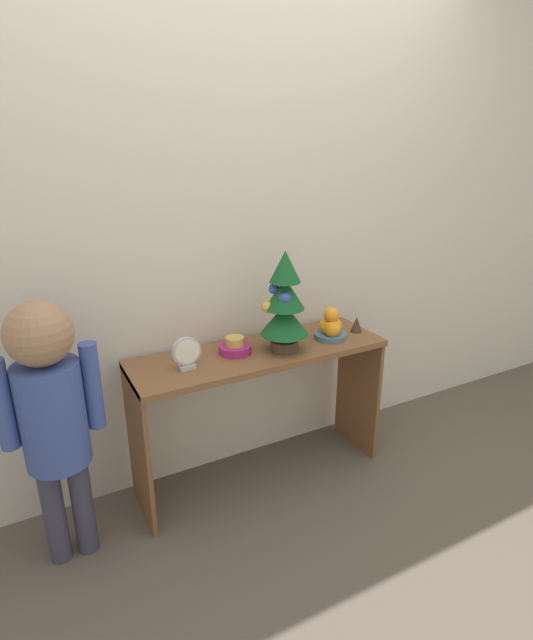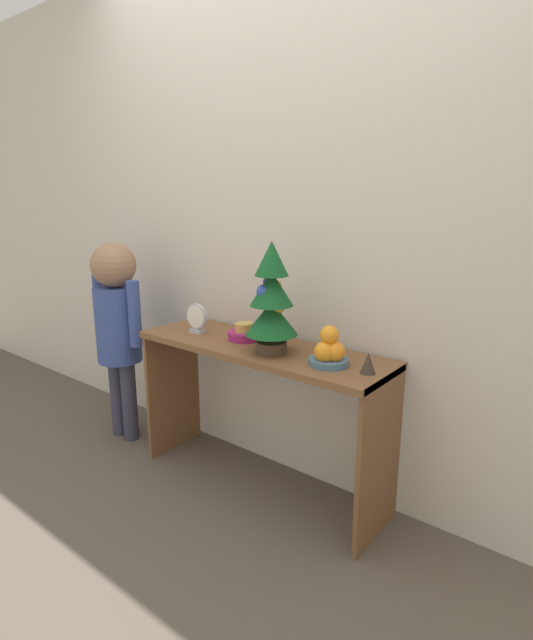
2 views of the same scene
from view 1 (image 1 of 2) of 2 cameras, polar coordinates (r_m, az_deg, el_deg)
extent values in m
plane|color=brown|center=(2.56, 1.38, -19.43)|extent=(12.00, 12.00, 0.00)
cube|color=beige|center=(2.38, -3.49, 10.96)|extent=(7.00, 0.05, 2.50)
cube|color=brown|center=(2.34, -0.77, -3.80)|extent=(1.22, 0.38, 0.03)
cube|color=brown|center=(2.32, -14.39, -14.05)|extent=(0.02, 0.35, 0.69)
cube|color=brown|center=(2.78, 10.39, -7.62)|extent=(0.02, 0.35, 0.69)
cylinder|color=#4C3828|center=(2.33, 2.03, -2.84)|extent=(0.13, 0.13, 0.05)
cylinder|color=brown|center=(2.31, 2.05, -1.82)|extent=(0.02, 0.02, 0.04)
cone|color=#145123|center=(2.28, 2.07, 0.10)|extent=(0.22, 0.22, 0.14)
cone|color=#145123|center=(2.24, 2.11, 3.08)|extent=(0.18, 0.18, 0.14)
cone|color=#145123|center=(2.21, 2.15, 6.16)|extent=(0.14, 0.14, 0.14)
sphere|color=#2D4CA8|center=(2.24, 0.82, 3.58)|extent=(0.05, 0.05, 0.05)
sphere|color=gold|center=(2.28, 0.76, 2.06)|extent=(0.05, 0.05, 0.05)
sphere|color=#2D4CA8|center=(2.21, 2.14, 2.55)|extent=(0.06, 0.06, 0.06)
sphere|color=gold|center=(2.28, 1.10, 3.52)|extent=(0.04, 0.04, 0.04)
sphere|color=gold|center=(2.25, 0.18, 1.51)|extent=(0.06, 0.06, 0.06)
sphere|color=gold|center=(2.28, 3.08, 1.65)|extent=(0.06, 0.06, 0.06)
cylinder|color=#476B84|center=(2.48, 7.30, -1.78)|extent=(0.16, 0.16, 0.03)
sphere|color=orange|center=(2.48, 7.70, -0.70)|extent=(0.08, 0.08, 0.08)
sphere|color=orange|center=(2.48, 6.95, -0.68)|extent=(0.08, 0.08, 0.08)
sphere|color=orange|center=(2.45, 7.51, -1.01)|extent=(0.08, 0.08, 0.08)
sphere|color=orange|center=(2.45, 7.41, 0.59)|extent=(0.08, 0.08, 0.08)
cylinder|color=#9E2366|center=(2.30, -3.63, -3.32)|extent=(0.15, 0.15, 0.04)
cylinder|color=gold|center=(2.28, -3.65, -2.42)|extent=(0.09, 0.09, 0.04)
cube|color=#B2B2B7|center=(2.17, -9.03, -5.30)|extent=(0.07, 0.04, 0.02)
cylinder|color=#B2B2B7|center=(2.14, -9.14, -3.54)|extent=(0.13, 0.02, 0.13)
cylinder|color=white|center=(2.13, -9.05, -3.63)|extent=(0.11, 0.00, 0.11)
cone|color=#382D23|center=(2.58, 10.25, -0.47)|extent=(0.06, 0.06, 0.08)
cylinder|color=#38384C|center=(2.28, -23.09, -19.62)|extent=(0.08, 0.08, 0.45)
cylinder|color=#38384C|center=(2.29, -20.28, -19.13)|extent=(0.08, 0.08, 0.45)
cylinder|color=#384C93|center=(2.05, -23.26, -9.91)|extent=(0.24, 0.24, 0.41)
sphere|color=#997051|center=(1.92, -24.58, -1.43)|extent=(0.24, 0.24, 0.24)
cylinder|color=#384C93|center=(2.01, -27.92, -8.58)|extent=(0.07, 0.07, 0.35)
cylinder|color=#384C93|center=(2.02, -19.27, -7.12)|extent=(0.07, 0.07, 0.35)
camera|label=2|loc=(2.36, 55.21, 4.64)|focal=28.00mm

